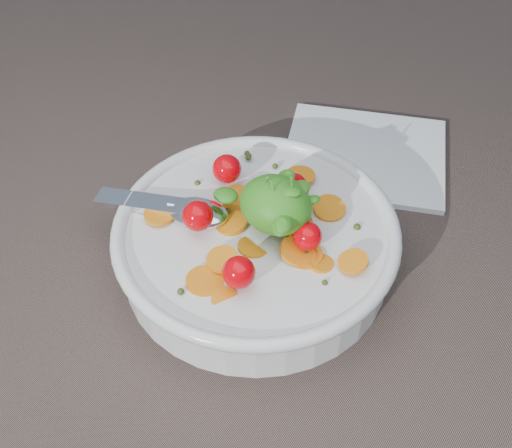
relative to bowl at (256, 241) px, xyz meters
The scene contains 3 objects.
ground 0.03m from the bowl, 96.91° to the right, with size 6.00×6.00×0.00m, color brown.
bowl is the anchor object (origin of this frame).
napkin 0.18m from the bowl, 86.12° to the left, with size 0.16×0.14×0.01m, color white.
Camera 1 is at (0.20, -0.29, 0.42)m, focal length 45.00 mm.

